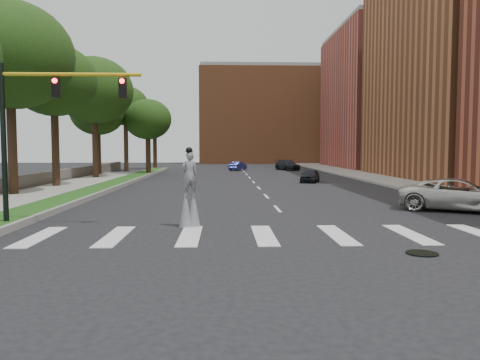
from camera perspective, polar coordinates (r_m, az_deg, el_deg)
ground_plane at (r=15.58m, az=8.04°, el=-7.36°), size 160.00×160.00×0.00m
grass_median at (r=36.24m, az=-16.15°, el=-0.80°), size 2.00×60.00×0.25m
median_curb at (r=36.00m, az=-14.53°, el=-0.78°), size 0.20×60.00×0.28m
sidewalk_left at (r=27.82m, az=-27.19°, el=-2.57°), size 4.00×60.00×0.18m
sidewalk_right at (r=42.94m, az=18.63°, el=-0.17°), size 5.00×90.00×0.18m
stone_wall at (r=39.77m, az=-23.17°, el=0.06°), size 0.50×56.00×1.10m
manhole at (r=14.56m, az=21.31°, el=-8.32°), size 0.90×0.90×0.04m
building_mid at (r=52.15m, az=27.00°, el=13.44°), size 16.00×22.00×24.00m
building_far at (r=73.66m, az=17.72°, el=9.22°), size 16.00×22.00×20.00m
building_backdrop at (r=93.63m, az=3.24°, el=7.63°), size 26.00×14.00×18.00m
traffic_signal at (r=19.40m, az=-23.65°, el=6.89°), size 5.30×0.23×6.20m
stilt_performer at (r=18.06m, az=-6.18°, el=-1.86°), size 0.82×0.62×3.07m
suv_crossing at (r=24.85m, az=25.32°, el=-1.65°), size 6.17×4.95×1.56m
car_near at (r=41.53m, az=8.54°, el=0.56°), size 2.45×3.78×1.20m
car_mid at (r=61.83m, az=-0.27°, el=1.70°), size 2.60×3.73×1.17m
car_far at (r=63.23m, az=5.79°, el=1.84°), size 3.34×5.16×1.39m
tree_2 at (r=32.73m, az=-26.31°, el=13.45°), size 7.73×7.73×11.98m
tree_3 at (r=38.07m, az=-21.77°, el=11.19°), size 6.30×6.30×10.73m
tree_4 at (r=47.67m, az=-17.37°, el=10.37°), size 7.45×7.45×11.70m
tree_5 at (r=61.73m, az=-13.80°, el=8.72°), size 5.86×5.86×10.82m
tree_6 at (r=53.08m, az=-11.18°, el=7.23°), size 5.24×5.24×8.39m
tree_7 at (r=67.14m, az=-10.37°, el=6.93°), size 4.51×4.51×8.57m
tree_8 at (r=52.78m, az=-16.98°, el=7.88°), size 5.79×5.79×9.30m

